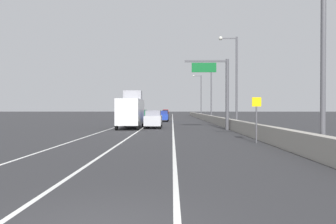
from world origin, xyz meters
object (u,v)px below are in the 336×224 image
Objects in this scene: overhead_sign_gantry at (220,85)px; box_truck at (131,111)px; car_red_2 at (166,113)px; car_black_3 at (165,114)px; speed_advisory_sign at (256,116)px; lamp_post_right_second at (234,76)px; lamp_post_right_near at (318,31)px; lamp_post_right_fourth at (200,93)px; car_green_4 at (144,113)px; car_silver_0 at (153,119)px; lamp_post_right_third at (210,88)px; car_blue_1 at (163,116)px.

overhead_sign_gantry reaches higher than box_truck.
car_red_2 reaches higher than car_black_3.
lamp_post_right_second is at bearing 84.21° from speed_advisory_sign.
car_black_3 is 0.56× the size of box_truck.
lamp_post_right_near and lamp_post_right_fourth have the same top height.
overhead_sign_gantry is 1.82× the size of car_green_4.
speed_advisory_sign is 0.68× the size of car_silver_0.
lamp_post_right_third and lamp_post_right_fourth have the same top height.
lamp_post_right_third reaches higher than car_black_3.
lamp_post_right_fourth is 2.50× the size of car_green_4.
box_truck is (-2.73, -59.47, 1.02)m from car_red_2.
lamp_post_right_near is at bearing -89.67° from lamp_post_right_third.
car_red_2 is at bearing 112.01° from lamp_post_right_fourth.
speed_advisory_sign is 14.56m from lamp_post_right_second.
car_red_2 is at bearing 52.85° from car_green_4.
car_blue_1 is (0.56, 18.16, -0.08)m from car_silver_0.
car_blue_1 is (-8.56, 19.26, -4.97)m from lamp_post_right_second.
overhead_sign_gantry is 1.58× the size of car_blue_1.
overhead_sign_gantry is 0.73× the size of lamp_post_right_third.
lamp_post_right_third is (-0.23, 38.87, 0.00)m from lamp_post_right_near.
overhead_sign_gantry is at bearing -76.37° from car_green_4.
box_truck reaches higher than car_blue_1.
overhead_sign_gantry is 48.46m from car_black_3.
speed_advisory_sign is 0.68× the size of car_red_2.
lamp_post_right_near is 58.30m from lamp_post_right_fourth.
car_black_3 is (-8.76, 46.09, -4.97)m from lamp_post_right_second.
lamp_post_right_second is at bearing -6.88° from car_silver_0.
car_red_2 is 59.54m from box_truck.
car_green_4 is at bearing 113.99° from lamp_post_right_third.
lamp_post_right_near and lamp_post_right_second have the same top height.
lamp_post_right_second and lamp_post_right_third have the same top height.
box_truck is at bearing -121.55° from lamp_post_right_third.
lamp_post_right_second is (0.08, 19.43, 0.00)m from lamp_post_right_near.
lamp_post_right_second is 2.35× the size of car_silver_0.
lamp_post_right_third is (1.55, 21.16, 1.19)m from overhead_sign_gantry.
car_silver_0 is at bearing -90.18° from car_red_2.
car_black_3 is at bearing 139.72° from lamp_post_right_fourth.
car_blue_1 is at bearing -89.57° from car_black_3.
overhead_sign_gantry is at bearing -92.29° from lamp_post_right_fourth.
lamp_post_right_fourth is at bearing 88.72° from speed_advisory_sign.
lamp_post_right_fourth reaches higher than speed_advisory_sign.
car_blue_1 is at bearing 80.37° from box_truck.
overhead_sign_gantry reaches higher than car_blue_1.
car_red_2 is (-0.38, 41.13, 0.06)m from car_blue_1.
lamp_post_right_third is at bearing -72.41° from car_black_3.
car_black_3 is at bearing 97.54° from lamp_post_right_near.
lamp_post_right_near is 1.00× the size of lamp_post_right_second.
lamp_post_right_third is 42.15m from car_red_2.
lamp_post_right_third is at bearing 1.18° from car_blue_1.
car_black_3 is 45.27m from box_truck.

